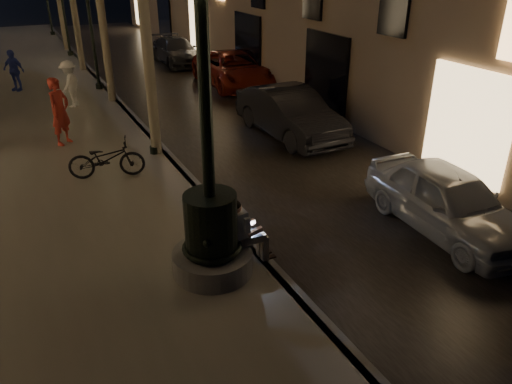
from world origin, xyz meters
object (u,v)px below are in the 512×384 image
lamp_curb_b (89,10)px  pedestrian_red (60,111)px  seated_man_laptop (244,229)px  car_front (448,201)px  car_rear (176,51)px  car_third (233,69)px  bicycle (106,159)px  pedestrian_white (70,84)px  fountain_lamppost (211,221)px  car_second (290,113)px  pedestrian_blue (14,70)px  lamp_curb_a (145,41)px

lamp_curb_b → pedestrian_red: bearing=-109.4°
seated_man_laptop → car_front: seated_man_laptop is taller
car_rear → pedestrian_red: bearing=-123.5°
lamp_curb_b → car_rear: bearing=42.0°
seated_man_laptop → pedestrian_red: pedestrian_red is taller
car_third → car_rear: size_ratio=1.16×
car_front → bicycle: bearing=140.2°
pedestrian_white → seated_man_laptop: bearing=39.7°
fountain_lamppost → pedestrian_red: size_ratio=2.70×
seated_man_laptop → car_second: size_ratio=0.29×
car_front → car_second: 6.53m
lamp_curb_b → fountain_lamppost: bearing=-92.9°
car_front → car_rear: bearing=92.1°
fountain_lamppost → car_second: fountain_lamppost is taller
seated_man_laptop → car_second: (4.42, 6.03, -0.14)m
fountain_lamppost → car_rear: bearing=73.5°
lamp_curb_b → pedestrian_blue: size_ratio=2.99×
car_front → car_third: bearing=88.5°
fountain_lamppost → car_rear: fountain_lamppost is taller
fountain_lamppost → pedestrian_red: bearing=100.3°
pedestrian_red → car_second: bearing=-59.0°
car_third → pedestrian_blue: size_ratio=3.16×
car_third → bicycle: size_ratio=2.77×
lamp_curb_b → car_rear: 6.86m
pedestrian_red → car_third: bearing=-10.2°
lamp_curb_a → lamp_curb_b: bearing=90.0°
car_third → car_front: bearing=-92.3°
fountain_lamppost → seated_man_laptop: (0.61, 0.00, -0.32)m
car_front → pedestrian_blue: (-7.30, 15.68, 0.32)m
fountain_lamppost → bicycle: 5.04m
car_second → pedestrian_white: (-5.68, 5.80, 0.27)m
car_third → lamp_curb_a: bearing=-126.2°
car_second → pedestrian_red: size_ratio=2.35×
fountain_lamppost → lamp_curb_a: 6.37m
seated_man_laptop → car_third: seated_man_laptop is taller
pedestrian_red → pedestrian_white: 3.98m
lamp_curb_b → bicycle: (-1.50, -9.05, -2.55)m
car_second → bicycle: car_second is taller
car_second → pedestrian_white: size_ratio=2.78×
car_third → pedestrian_blue: (-8.44, 2.43, 0.30)m
lamp_curb_b → car_third: 6.12m
pedestrian_white → pedestrian_blue: (-1.66, 3.36, -0.01)m
seated_man_laptop → lamp_curb_a: size_ratio=0.27×
lamp_curb_a → car_rear: size_ratio=1.09×
pedestrian_blue → lamp_curb_a: bearing=-28.6°
car_front → fountain_lamppost: bearing=177.7°
car_second → car_rear: (0.39, 12.23, -0.11)m
lamp_curb_a → car_rear: 13.38m
lamp_curb_a → car_front: size_ratio=1.20×
pedestrian_blue → pedestrian_red: bearing=-39.9°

